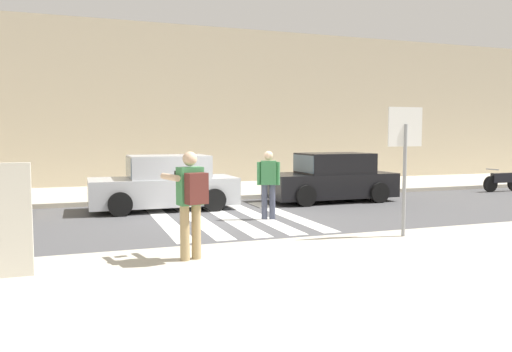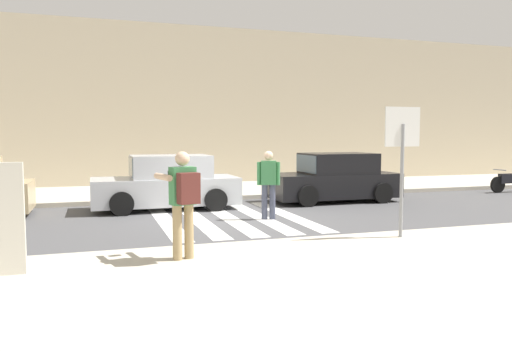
{
  "view_description": "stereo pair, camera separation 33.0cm",
  "coord_description": "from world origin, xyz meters",
  "px_view_note": "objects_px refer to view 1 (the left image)",
  "views": [
    {
      "loc": [
        -3.56,
        -11.93,
        2.12
      ],
      "look_at": [
        0.6,
        -0.2,
        1.1
      ],
      "focal_mm": 35.0,
      "sensor_mm": 36.0,
      "label": 1
    },
    {
      "loc": [
        -3.25,
        -12.03,
        2.12
      ],
      "look_at": [
        0.6,
        -0.2,
        1.1
      ],
      "focal_mm": 35.0,
      "sensor_mm": 36.0,
      "label": 2
    }
  ],
  "objects_px": {
    "photographer_with_backpack": "(191,196)",
    "motorcycle": "(503,181)",
    "parked_car_silver": "(165,184)",
    "parked_car_black": "(331,179)",
    "stop_sign": "(405,143)",
    "pedestrian_crossing": "(268,181)"
  },
  "relations": [
    {
      "from": "photographer_with_backpack",
      "to": "motorcycle",
      "type": "bearing_deg",
      "value": 27.01
    },
    {
      "from": "pedestrian_crossing",
      "to": "parked_car_black",
      "type": "distance_m",
      "value": 4.07
    },
    {
      "from": "motorcycle",
      "to": "stop_sign",
      "type": "bearing_deg",
      "value": -144.96
    },
    {
      "from": "pedestrian_crossing",
      "to": "parked_car_black",
      "type": "height_order",
      "value": "pedestrian_crossing"
    },
    {
      "from": "pedestrian_crossing",
      "to": "stop_sign",
      "type": "bearing_deg",
      "value": -66.87
    },
    {
      "from": "pedestrian_crossing",
      "to": "parked_car_silver",
      "type": "relative_size",
      "value": 0.42
    },
    {
      "from": "photographer_with_backpack",
      "to": "motorcycle",
      "type": "distance_m",
      "value": 15.06
    },
    {
      "from": "stop_sign",
      "to": "parked_car_silver",
      "type": "xyz_separation_m",
      "value": [
        -3.68,
        6.06,
        -1.25
      ]
    },
    {
      "from": "photographer_with_backpack",
      "to": "parked_car_silver",
      "type": "height_order",
      "value": "photographer_with_backpack"
    },
    {
      "from": "stop_sign",
      "to": "parked_car_silver",
      "type": "height_order",
      "value": "stop_sign"
    },
    {
      "from": "photographer_with_backpack",
      "to": "stop_sign",
      "type": "bearing_deg",
      "value": 6.15
    },
    {
      "from": "stop_sign",
      "to": "photographer_with_backpack",
      "type": "distance_m",
      "value": 4.42
    },
    {
      "from": "motorcycle",
      "to": "parked_car_black",
      "type": "bearing_deg",
      "value": -177.68
    },
    {
      "from": "pedestrian_crossing",
      "to": "parked_car_black",
      "type": "bearing_deg",
      "value": 39.15
    },
    {
      "from": "parked_car_black",
      "to": "motorcycle",
      "type": "relative_size",
      "value": 2.33
    },
    {
      "from": "parked_car_silver",
      "to": "motorcycle",
      "type": "bearing_deg",
      "value": 1.35
    },
    {
      "from": "stop_sign",
      "to": "photographer_with_backpack",
      "type": "relative_size",
      "value": 1.46
    },
    {
      "from": "stop_sign",
      "to": "motorcycle",
      "type": "height_order",
      "value": "stop_sign"
    },
    {
      "from": "parked_car_silver",
      "to": "parked_car_black",
      "type": "relative_size",
      "value": 1.0
    },
    {
      "from": "stop_sign",
      "to": "pedestrian_crossing",
      "type": "distance_m",
      "value": 3.93
    },
    {
      "from": "parked_car_silver",
      "to": "parked_car_black",
      "type": "height_order",
      "value": "same"
    },
    {
      "from": "parked_car_silver",
      "to": "parked_car_black",
      "type": "bearing_deg",
      "value": -0.0
    }
  ]
}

